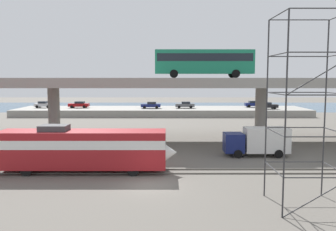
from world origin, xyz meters
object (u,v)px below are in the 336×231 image
object	(u,v)px
train_locomotive	(91,148)
transit_bus_on_overpass	(204,61)
scaffolding_tower	(308,106)
parked_car_2	(267,105)
service_truck_west	(258,141)
parked_car_3	(43,104)
parked_car_4	(151,105)
parked_car_1	(253,104)
parked_car_5	(185,105)
parked_car_0	(79,104)

from	to	relation	value
train_locomotive	transit_bus_on_overpass	size ratio (longest dim) A/B	1.29
scaffolding_tower	parked_car_2	xyz separation A→B (m)	(13.14, 56.94, -4.25)
service_truck_west	scaffolding_tower	distance (m)	16.04
train_locomotive	parked_car_2	xyz separation A→B (m)	(28.67, 48.37, 0.08)
scaffolding_tower	parked_car_3	size ratio (longest dim) A/B	3.03
parked_car_2	scaffolding_tower	bearing A→B (deg)	-102.99
parked_car_4	service_truck_west	bearing A→B (deg)	107.30
scaffolding_tower	parked_car_1	bearing A→B (deg)	79.62
train_locomotive	parked_car_5	bearing A→B (deg)	78.14
service_truck_west	parked_car_4	xyz separation A→B (m)	(-13.43, 43.10, 0.64)
service_truck_west	scaffolding_tower	size ratio (longest dim) A/B	0.56
service_truck_west	parked_car_1	xyz separation A→B (m)	(10.55, 46.64, 0.64)
parked_car_3	parked_car_5	distance (m)	32.57
transit_bus_on_overpass	scaffolding_tower	size ratio (longest dim) A/B	0.98
service_truck_west	parked_car_5	size ratio (longest dim) A/B	1.58
parked_car_3	parked_car_4	size ratio (longest dim) A/B	0.91
train_locomotive	parked_car_2	distance (m)	56.23
transit_bus_on_overpass	parked_car_3	xyz separation A→B (m)	(-33.10, 37.92, -8.08)
transit_bus_on_overpass	parked_car_4	world-z (taller)	transit_bus_on_overpass
service_truck_west	parked_car_5	world-z (taller)	service_truck_west
parked_car_2	parked_car_1	bearing A→B (deg)	109.90
transit_bus_on_overpass	parked_car_5	distance (m)	37.74
transit_bus_on_overpass	parked_car_4	bearing A→B (deg)	-77.11
service_truck_west	parked_car_2	xyz separation A→B (m)	(12.35, 41.68, 0.64)
transit_bus_on_overpass	parked_car_0	bearing A→B (deg)	-56.61
parked_car_2	parked_car_4	size ratio (longest dim) A/B	1.01
scaffolding_tower	parked_car_2	distance (m)	58.59
parked_car_2	parked_car_5	size ratio (longest dim) A/B	1.04
train_locomotive	parked_car_1	distance (m)	59.72
parked_car_5	train_locomotive	bearing A→B (deg)	78.14
parked_car_1	service_truck_west	bearing A→B (deg)	-102.75
train_locomotive	parked_car_0	bearing A→B (deg)	104.94
scaffolding_tower	parked_car_4	size ratio (longest dim) A/B	2.78
parked_car_0	parked_car_4	bearing A→B (deg)	174.38
service_truck_west	scaffolding_tower	xyz separation A→B (m)	(-0.79, -15.26, 4.88)
parked_car_1	parked_car_4	distance (m)	24.24
parked_car_4	parked_car_2	bearing A→B (deg)	176.85
parked_car_0	parked_car_3	distance (m)	8.22
transit_bus_on_overpass	parked_car_2	size ratio (longest dim) A/B	2.69
parked_car_1	parked_car_3	world-z (taller)	same
parked_car_3	parked_car_2	bearing A→B (deg)	-3.66
parked_car_2	train_locomotive	bearing A→B (deg)	-120.66
transit_bus_on_overpass	parked_car_2	world-z (taller)	transit_bus_on_overpass
parked_car_1	parked_car_2	world-z (taller)	same
parked_car_5	parked_car_0	bearing A→B (deg)	-2.08
scaffolding_tower	parked_car_5	bearing A→B (deg)	94.75
parked_car_3	parked_car_4	distance (m)	24.91
parked_car_5	parked_car_2	bearing A→B (deg)	173.14
parked_car_0	parked_car_5	distance (m)	24.35
transit_bus_on_overpass	parked_car_1	size ratio (longest dim) A/B	2.91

